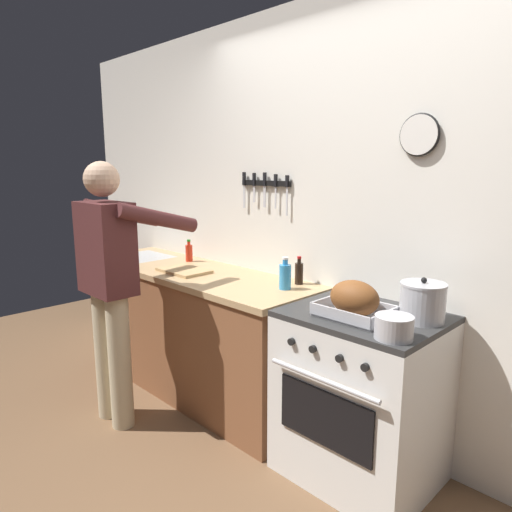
{
  "coord_description": "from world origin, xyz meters",
  "views": [
    {
      "loc": [
        1.42,
        -0.98,
        1.63
      ],
      "look_at": [
        -0.42,
        0.85,
        1.13
      ],
      "focal_mm": 32.52,
      "sensor_mm": 36.0,
      "label": 1
    }
  ],
  "objects_px": {
    "bottle_dish_soap": "(285,276)",
    "stove": "(361,396)",
    "person_cook": "(111,278)",
    "saucepan": "(394,327)",
    "roasting_pan": "(354,301)",
    "bottle_hot_sauce": "(189,252)",
    "stock_pot": "(422,302)",
    "cutting_board": "(184,270)",
    "bottle_soy_sauce": "(299,273)"
  },
  "relations": [
    {
      "from": "bottle_dish_soap",
      "to": "stove",
      "type": "bearing_deg",
      "value": -6.63
    },
    {
      "from": "person_cook",
      "to": "saucepan",
      "type": "xyz_separation_m",
      "value": [
        1.69,
        0.42,
        -0.0
      ]
    },
    {
      "from": "roasting_pan",
      "to": "bottle_hot_sauce",
      "type": "distance_m",
      "value": 1.69
    },
    {
      "from": "roasting_pan",
      "to": "bottle_hot_sauce",
      "type": "relative_size",
      "value": 2.06
    },
    {
      "from": "stock_pot",
      "to": "bottle_dish_soap",
      "type": "bearing_deg",
      "value": -178.23
    },
    {
      "from": "roasting_pan",
      "to": "saucepan",
      "type": "bearing_deg",
      "value": -23.27
    },
    {
      "from": "roasting_pan",
      "to": "bottle_dish_soap",
      "type": "relative_size",
      "value": 1.79
    },
    {
      "from": "roasting_pan",
      "to": "bottle_dish_soap",
      "type": "xyz_separation_m",
      "value": [
        -0.59,
        0.16,
        -0.0
      ]
    },
    {
      "from": "roasting_pan",
      "to": "cutting_board",
      "type": "xyz_separation_m",
      "value": [
        -1.4,
        0.0,
        -0.07
      ]
    },
    {
      "from": "person_cook",
      "to": "roasting_pan",
      "type": "relative_size",
      "value": 4.72
    },
    {
      "from": "bottle_dish_soap",
      "to": "bottle_hot_sauce",
      "type": "bearing_deg",
      "value": 175.17
    },
    {
      "from": "stock_pot",
      "to": "bottle_soy_sauce",
      "type": "relative_size",
      "value": 1.22
    },
    {
      "from": "bottle_hot_sauce",
      "to": "bottle_soy_sauce",
      "type": "bearing_deg",
      "value": 3.36
    },
    {
      "from": "bottle_soy_sauce",
      "to": "bottle_hot_sauce",
      "type": "distance_m",
      "value": 1.06
    },
    {
      "from": "person_cook",
      "to": "bottle_soy_sauce",
      "type": "distance_m",
      "value": 1.17
    },
    {
      "from": "roasting_pan",
      "to": "cutting_board",
      "type": "relative_size",
      "value": 0.98
    },
    {
      "from": "cutting_board",
      "to": "bottle_soy_sauce",
      "type": "bearing_deg",
      "value": 21.42
    },
    {
      "from": "roasting_pan",
      "to": "bottle_dish_soap",
      "type": "distance_m",
      "value": 0.61
    },
    {
      "from": "stove",
      "to": "cutting_board",
      "type": "height_order",
      "value": "cutting_board"
    },
    {
      "from": "cutting_board",
      "to": "bottle_hot_sauce",
      "type": "height_order",
      "value": "bottle_hot_sauce"
    },
    {
      "from": "stove",
      "to": "roasting_pan",
      "type": "distance_m",
      "value": 0.54
    },
    {
      "from": "person_cook",
      "to": "bottle_hot_sauce",
      "type": "height_order",
      "value": "person_cook"
    },
    {
      "from": "bottle_hot_sauce",
      "to": "roasting_pan",
      "type": "bearing_deg",
      "value": -8.57
    },
    {
      "from": "roasting_pan",
      "to": "bottle_soy_sauce",
      "type": "relative_size",
      "value": 1.99
    },
    {
      "from": "bottle_dish_soap",
      "to": "stock_pot",
      "type": "bearing_deg",
      "value": 1.77
    },
    {
      "from": "stove",
      "to": "bottle_dish_soap",
      "type": "bearing_deg",
      "value": 173.37
    },
    {
      "from": "stove",
      "to": "roasting_pan",
      "type": "bearing_deg",
      "value": -92.87
    },
    {
      "from": "person_cook",
      "to": "saucepan",
      "type": "relative_size",
      "value": 9.99
    },
    {
      "from": "roasting_pan",
      "to": "bottle_hot_sauce",
      "type": "bearing_deg",
      "value": 171.43
    },
    {
      "from": "cutting_board",
      "to": "bottle_soy_sauce",
      "type": "relative_size",
      "value": 2.03
    },
    {
      "from": "roasting_pan",
      "to": "person_cook",
      "type": "bearing_deg",
      "value": -158.82
    },
    {
      "from": "stove",
      "to": "roasting_pan",
      "type": "xyz_separation_m",
      "value": [
        -0.0,
        -0.09,
        0.53
      ]
    },
    {
      "from": "stock_pot",
      "to": "bottle_hot_sauce",
      "type": "distance_m",
      "value": 1.93
    },
    {
      "from": "bottle_soy_sauce",
      "to": "cutting_board",
      "type": "bearing_deg",
      "value": -158.58
    },
    {
      "from": "cutting_board",
      "to": "stock_pot",
      "type": "bearing_deg",
      "value": 6.28
    },
    {
      "from": "stove",
      "to": "person_cook",
      "type": "xyz_separation_m",
      "value": [
        -1.41,
        -0.64,
        0.5
      ]
    },
    {
      "from": "bottle_soy_sauce",
      "to": "person_cook",
      "type": "bearing_deg",
      "value": -132.76
    },
    {
      "from": "person_cook",
      "to": "bottle_dish_soap",
      "type": "relative_size",
      "value": 8.42
    },
    {
      "from": "stove",
      "to": "saucepan",
      "type": "height_order",
      "value": "saucepan"
    },
    {
      "from": "cutting_board",
      "to": "bottle_dish_soap",
      "type": "height_order",
      "value": "bottle_dish_soap"
    },
    {
      "from": "saucepan",
      "to": "bottle_hot_sauce",
      "type": "height_order",
      "value": "bottle_hot_sauce"
    },
    {
      "from": "saucepan",
      "to": "bottle_dish_soap",
      "type": "bearing_deg",
      "value": 162.16
    },
    {
      "from": "stove",
      "to": "bottle_hot_sauce",
      "type": "height_order",
      "value": "bottle_hot_sauce"
    },
    {
      "from": "person_cook",
      "to": "bottle_hot_sauce",
      "type": "xyz_separation_m",
      "value": [
        -0.26,
        0.8,
        0.02
      ]
    },
    {
      "from": "cutting_board",
      "to": "bottle_dish_soap",
      "type": "distance_m",
      "value": 0.83
    },
    {
      "from": "saucepan",
      "to": "bottle_hot_sauce",
      "type": "relative_size",
      "value": 0.97
    },
    {
      "from": "bottle_hot_sauce",
      "to": "bottle_dish_soap",
      "type": "bearing_deg",
      "value": -4.83
    },
    {
      "from": "stock_pot",
      "to": "cutting_board",
      "type": "bearing_deg",
      "value": -173.72
    },
    {
      "from": "saucepan",
      "to": "bottle_soy_sauce",
      "type": "height_order",
      "value": "bottle_soy_sauce"
    },
    {
      "from": "stove",
      "to": "saucepan",
      "type": "distance_m",
      "value": 0.61
    }
  ]
}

